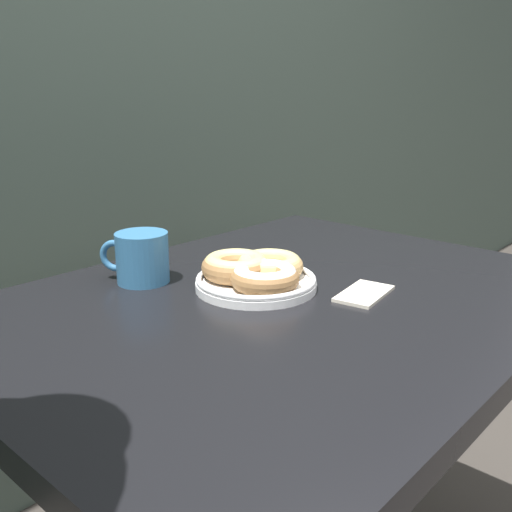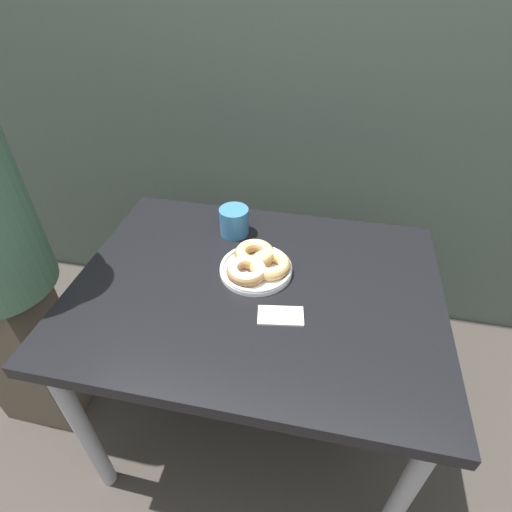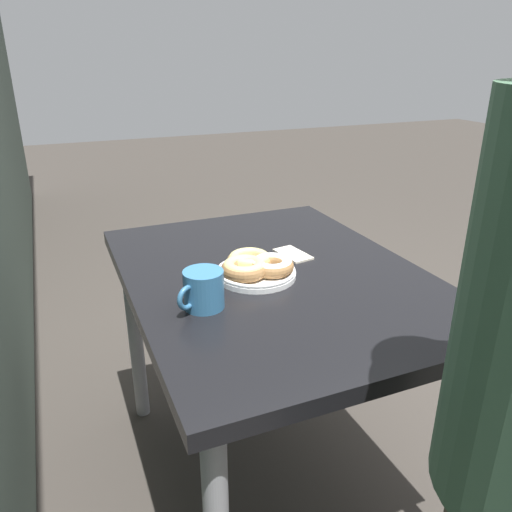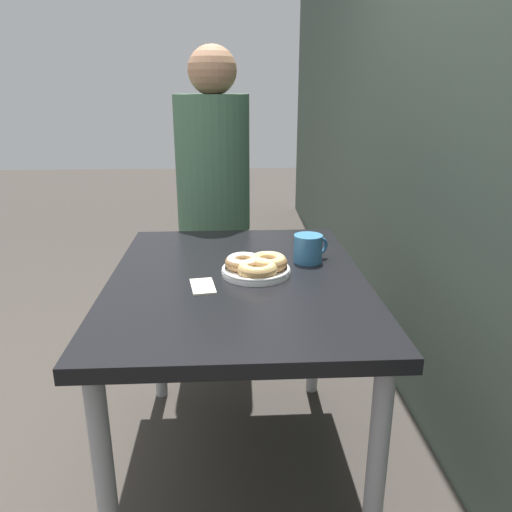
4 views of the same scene
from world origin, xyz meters
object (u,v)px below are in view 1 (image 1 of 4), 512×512
at_px(coffee_mug, 141,257).
at_px(napkin, 364,294).
at_px(dining_table, 285,339).
at_px(donut_plate, 256,272).

xyz_separation_m(coffee_mug, napkin, (0.21, -0.34, -0.04)).
distance_m(dining_table, coffee_mug, 0.30).
height_order(donut_plate, coffee_mug, coffee_mug).
relative_size(coffee_mug, napkin, 0.96).
bearing_deg(donut_plate, dining_table, -81.17).
bearing_deg(napkin, donut_plate, 120.87).
xyz_separation_m(dining_table, donut_plate, (-0.01, 0.06, 0.11)).
bearing_deg(donut_plate, coffee_mug, 122.36).
bearing_deg(coffee_mug, donut_plate, -57.64).
relative_size(dining_table, donut_plate, 4.49).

